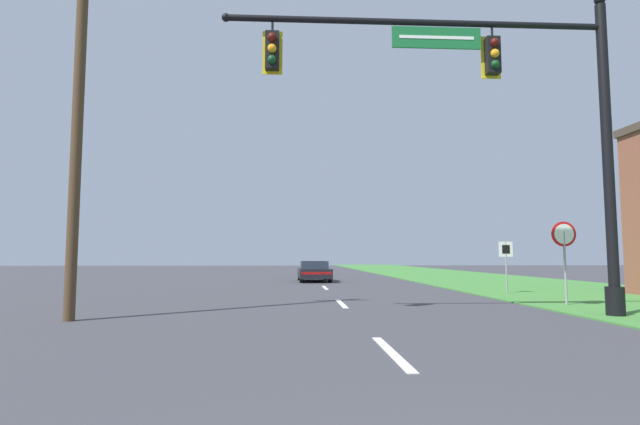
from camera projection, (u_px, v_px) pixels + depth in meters
name	position (u px, v px, depth m)	size (l,w,h in m)	color
grass_verge_right	(479.00, 279.00, 32.15)	(10.00, 110.00, 0.04)	#428438
road_center_line	(325.00, 288.00, 23.62)	(0.16, 34.80, 0.01)	silver
signal_mast	(514.00, 114.00, 12.54)	(9.95, 0.47, 8.23)	black
car_ahead	(314.00, 271.00, 29.77)	(1.92, 4.46, 1.19)	black
stop_sign	(564.00, 244.00, 15.09)	(0.76, 0.07, 2.50)	gray
route_sign_post	(506.00, 255.00, 19.77)	(0.55, 0.06, 2.03)	gray
utility_pole_near	(79.00, 83.00, 11.98)	(1.80, 0.26, 10.94)	#4C3823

